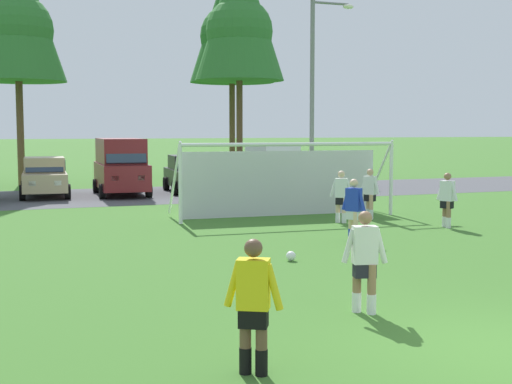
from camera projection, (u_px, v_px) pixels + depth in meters
The scene contains 19 objects.
ground_plane at pixel (201, 217), 23.18m from camera, with size 400.00×400.00×0.00m, color #3D7028.
parking_lot_strip at pixel (148, 195), 31.05m from camera, with size 52.00×8.40×0.01m, color #4C4C51.
soccer_ball at pixel (291, 256), 15.44m from camera, with size 0.22×0.22×0.22m.
soccer_goal at pixel (283, 178), 23.27m from camera, with size 7.50×2.27×2.57m.
referee at pixel (253, 307), 8.22m from camera, with size 0.64×0.51×1.64m.
player_striker_near at pixel (365, 262), 11.00m from camera, with size 0.71×0.35×1.64m.
player_midfield_center at pixel (354, 210), 18.07m from camera, with size 0.42×0.70×1.64m.
player_defender_far at pixel (447, 200), 20.63m from camera, with size 0.38×0.73×1.64m.
player_winger_left at pixel (370, 194), 22.68m from camera, with size 0.42×0.70×1.64m.
player_winger_right at pixel (341, 197), 21.67m from camera, with size 0.63×0.52×1.64m.
parked_car_slot_left at pixel (45, 177), 30.00m from camera, with size 2.23×4.30×1.72m.
parked_car_slot_center_left at pixel (121, 165), 30.86m from camera, with size 2.36×4.89×2.52m.
parked_car_slot_center at pixel (189, 173), 32.28m from camera, with size 2.29×4.33×1.72m.
parked_car_slot_center_right at pixel (273, 167), 33.68m from camera, with size 2.18×4.62×2.16m.
parked_car_slot_right at pixel (334, 170), 35.12m from camera, with size 2.15×4.26×1.72m.
tree_mid_left at pixel (17, 12), 35.39m from camera, with size 4.85×4.85×12.93m.
tree_center_back at pixel (239, 15), 39.64m from camera, with size 5.15×5.15×13.73m.
tree_mid_right at pixel (232, 21), 42.90m from camera, with size 5.25×5.25×14.00m.
street_lamp at pixel (316, 98), 28.20m from camera, with size 2.00×0.32×8.12m.
Camera 1 is at (-6.38, -7.18, 2.92)m, focal length 48.69 mm.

